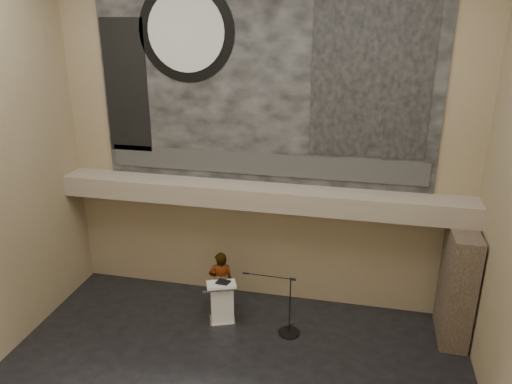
# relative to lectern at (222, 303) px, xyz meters

# --- Properties ---
(wall_back) EXTENTS (10.00, 0.02, 8.50)m
(wall_back) POSITION_rel_lectern_xyz_m (0.68, 1.50, 3.70)
(wall_back) COLOR #8A7958
(wall_back) RESTS_ON floor
(wall_front) EXTENTS (10.00, 0.02, 8.50)m
(wall_front) POSITION_rel_lectern_xyz_m (0.68, -6.50, 3.70)
(wall_front) COLOR #8A7958
(wall_front) RESTS_ON floor
(soffit) EXTENTS (10.00, 0.80, 0.50)m
(soffit) POSITION_rel_lectern_xyz_m (0.68, 1.10, 2.40)
(soffit) COLOR gray
(soffit) RESTS_ON wall_back
(sprinkler_left) EXTENTS (0.04, 0.04, 0.06)m
(sprinkler_left) POSITION_rel_lectern_xyz_m (-0.92, 1.05, 2.12)
(sprinkler_left) COLOR #B2893D
(sprinkler_left) RESTS_ON soffit
(sprinkler_right) EXTENTS (0.04, 0.04, 0.06)m
(sprinkler_right) POSITION_rel_lectern_xyz_m (2.58, 1.05, 2.12)
(sprinkler_right) COLOR #B2893D
(sprinkler_right) RESTS_ON soffit
(banner) EXTENTS (8.00, 0.05, 5.00)m
(banner) POSITION_rel_lectern_xyz_m (0.68, 1.47, 5.15)
(banner) COLOR black
(banner) RESTS_ON wall_back
(banner_text_strip) EXTENTS (7.76, 0.02, 0.55)m
(banner_text_strip) POSITION_rel_lectern_xyz_m (0.68, 1.43, 3.10)
(banner_text_strip) COLOR #2E2E2E
(banner_text_strip) RESTS_ON banner
(banner_clock_rim) EXTENTS (2.30, 0.02, 2.30)m
(banner_clock_rim) POSITION_rel_lectern_xyz_m (-1.12, 1.43, 6.15)
(banner_clock_rim) COLOR black
(banner_clock_rim) RESTS_ON banner
(banner_clock_face) EXTENTS (1.84, 0.02, 1.84)m
(banner_clock_face) POSITION_rel_lectern_xyz_m (-1.12, 1.41, 6.15)
(banner_clock_face) COLOR silver
(banner_clock_face) RESTS_ON banner
(banner_building_print) EXTENTS (2.60, 0.02, 3.60)m
(banner_building_print) POSITION_rel_lectern_xyz_m (3.08, 1.43, 5.25)
(banner_building_print) COLOR black
(banner_building_print) RESTS_ON banner
(banner_brick_print) EXTENTS (1.10, 0.02, 3.20)m
(banner_brick_print) POSITION_rel_lectern_xyz_m (-2.72, 1.43, 4.85)
(banner_brick_print) COLOR black
(banner_brick_print) RESTS_ON banner
(stone_pier) EXTENTS (0.60, 1.40, 2.70)m
(stone_pier) POSITION_rel_lectern_xyz_m (5.33, 0.65, 0.80)
(stone_pier) COLOR #3D3025
(stone_pier) RESTS_ON floor
(lectern) EXTENTS (0.81, 0.69, 1.13)m
(lectern) POSITION_rel_lectern_xyz_m (0.00, 0.00, 0.00)
(lectern) COLOR silver
(lectern) RESTS_ON floor
(binder) EXTENTS (0.34, 0.30, 0.04)m
(binder) POSITION_rel_lectern_xyz_m (0.04, 0.01, 0.56)
(binder) COLOR black
(binder) RESTS_ON lectern
(papers) EXTENTS (0.23, 0.30, 0.00)m
(papers) POSITION_rel_lectern_xyz_m (-0.16, -0.04, 0.55)
(papers) COLOR silver
(papers) RESTS_ON lectern
(speaker_person) EXTENTS (0.67, 0.52, 1.65)m
(speaker_person) POSITION_rel_lectern_xyz_m (-0.15, 0.46, 0.27)
(speaker_person) COLOR white
(speaker_person) RESTS_ON floor
(mic_stand) EXTENTS (1.37, 0.52, 1.50)m
(mic_stand) POSITION_rel_lectern_xyz_m (1.62, -0.07, -0.34)
(mic_stand) COLOR black
(mic_stand) RESTS_ON floor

